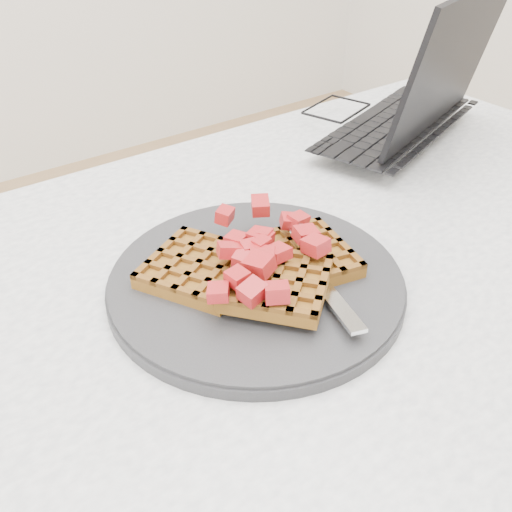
% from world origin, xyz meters
% --- Properties ---
extents(table, '(1.20, 0.80, 0.75)m').
position_xyz_m(table, '(0.00, 0.00, 0.64)').
color(table, white).
rests_on(table, ground).
extents(plate, '(0.30, 0.30, 0.02)m').
position_xyz_m(plate, '(-0.06, 0.04, 0.76)').
color(plate, '#252628').
rests_on(plate, table).
extents(waffles, '(0.22, 0.21, 0.03)m').
position_xyz_m(waffles, '(-0.06, 0.03, 0.78)').
color(waffles, brown).
rests_on(waffles, plate).
extents(strawberry_pile, '(0.15, 0.15, 0.02)m').
position_xyz_m(strawberry_pile, '(-0.06, 0.04, 0.80)').
color(strawberry_pile, '#8C0005').
rests_on(strawberry_pile, waffles).
extents(fork, '(0.08, 0.18, 0.02)m').
position_xyz_m(fork, '(-0.01, -0.00, 0.77)').
color(fork, silver).
rests_on(fork, plate).
extents(laptop, '(0.39, 0.33, 0.23)m').
position_xyz_m(laptop, '(0.34, 0.24, 0.79)').
color(laptop, black).
rests_on(laptop, table).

